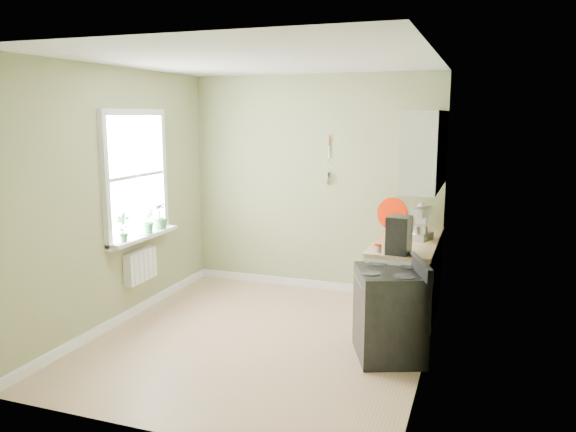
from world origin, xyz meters
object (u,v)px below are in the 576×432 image
(coffee_maker, at_px, (399,236))
(kettle, at_px, (396,217))
(stove, at_px, (390,313))
(stand_mixer, at_px, (421,224))

(coffee_maker, bearing_deg, kettle, 99.76)
(coffee_maker, bearing_deg, stove, -92.50)
(stove, height_order, stand_mixer, stand_mixer)
(kettle, height_order, coffee_maker, coffee_maker)
(coffee_maker, bearing_deg, stand_mixer, 79.72)
(stand_mixer, relative_size, kettle, 1.89)
(kettle, distance_m, coffee_maker, 1.42)
(stand_mixer, height_order, coffee_maker, stand_mixer)
(stove, xyz_separation_m, coffee_maker, (0.01, 0.30, 0.66))
(stove, bearing_deg, kettle, 97.62)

